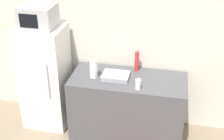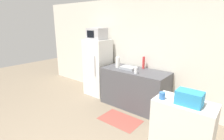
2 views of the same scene
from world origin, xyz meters
name	(u,v)px [view 2 (image 2 of 2)]	position (x,y,z in m)	size (l,w,h in m)	color
wall_back	(155,53)	(0.00, 2.83, 1.30)	(8.00, 0.06, 2.60)	silver
refrigerator	(98,67)	(-1.53, 2.45, 0.78)	(0.65, 0.59, 1.56)	white
microwave	(97,34)	(-1.53, 2.45, 1.71)	(0.45, 0.40, 0.30)	#BCBCC1
counter	(134,88)	(-0.29, 2.42, 0.46)	(1.59, 0.71, 0.92)	#4C4C51
sink_basin	(129,68)	(-0.46, 2.40, 0.95)	(0.37, 0.28, 0.06)	#9EA3A8
bottle_tall	(144,63)	(-0.22, 2.68, 1.07)	(0.06, 0.06, 0.29)	red
bottle_short	(136,71)	(-0.13, 2.18, 0.99)	(0.07, 0.07, 0.14)	silver
basket	(189,98)	(1.32, 0.92, 1.20)	(0.28, 0.18, 0.16)	#2D8EC6
jar	(162,96)	(1.03, 0.87, 1.16)	(0.07, 0.07, 0.09)	#336BB2
paper_towel_roll	(118,62)	(-0.76, 2.36, 1.05)	(0.11, 0.11, 0.26)	white
kitchen_rug	(120,120)	(-0.17, 1.67, 0.00)	(0.86, 0.55, 0.01)	#99473D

